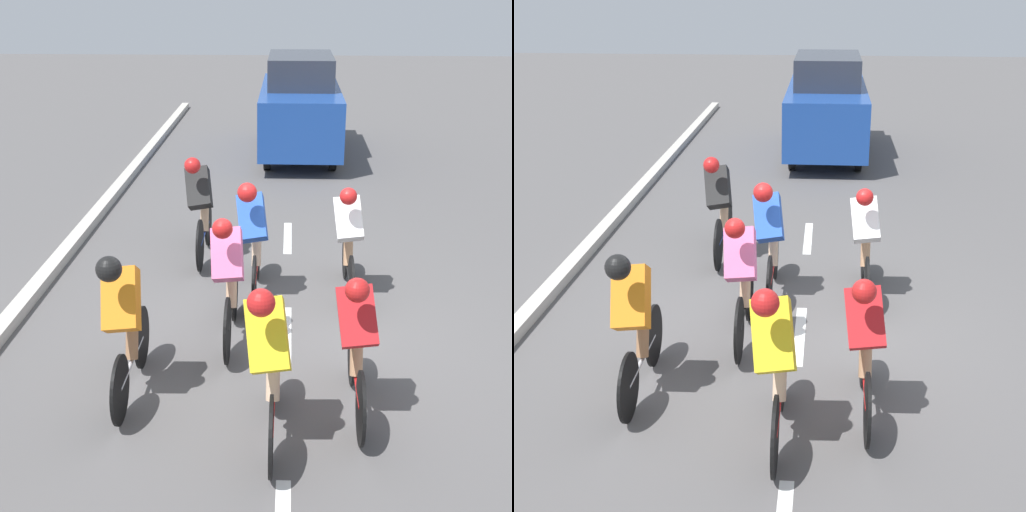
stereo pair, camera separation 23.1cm
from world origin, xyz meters
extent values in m
plane|color=#565454|center=(0.00, 0.00, 0.00)|extent=(60.00, 60.00, 0.00)
cube|color=white|center=(0.00, 0.24, 0.00)|extent=(0.12, 1.40, 0.01)
cube|color=white|center=(0.00, -2.96, 0.00)|extent=(0.12, 1.40, 0.01)
cube|color=#B7B2A8|center=(3.20, 0.24, 0.07)|extent=(0.20, 29.49, 0.14)
cylinder|color=black|center=(1.19, -2.63, 0.36)|extent=(0.03, 0.72, 0.72)
cylinder|color=black|center=(1.19, -1.61, 0.36)|extent=(0.03, 0.72, 0.72)
cylinder|color=navy|center=(1.19, -2.12, 0.36)|extent=(0.04, 1.02, 0.04)
cylinder|color=navy|center=(1.19, -2.29, 0.57)|extent=(0.04, 0.04, 0.42)
cylinder|color=yellow|center=(1.19, -2.17, 0.46)|extent=(0.07, 0.07, 0.16)
cylinder|color=#DBAD84|center=(1.19, -2.19, 0.54)|extent=(0.12, 0.23, 0.36)
cube|color=black|center=(1.24, -2.02, 1.05)|extent=(0.41, 0.48, 0.62)
sphere|color=red|center=(1.28, -1.80, 1.43)|extent=(0.22, 0.22, 0.22)
cylinder|color=black|center=(1.48, 0.97, 0.32)|extent=(0.03, 0.64, 0.64)
cylinder|color=black|center=(1.48, 1.97, 0.32)|extent=(0.03, 0.64, 0.64)
cylinder|color=#B7B7BC|center=(1.48, 1.47, 0.32)|extent=(0.04, 1.00, 0.04)
cylinder|color=#B7B7BC|center=(1.48, 1.30, 0.53)|extent=(0.04, 0.04, 0.42)
cylinder|color=green|center=(1.48, 1.42, 0.42)|extent=(0.07, 0.07, 0.16)
cylinder|color=#9E704C|center=(1.48, 1.40, 0.50)|extent=(0.12, 0.23, 0.36)
cube|color=orange|center=(1.51, 1.57, 1.03)|extent=(0.38, 0.49, 0.62)
sphere|color=black|center=(1.54, 1.79, 1.42)|extent=(0.23, 0.23, 0.23)
cylinder|color=black|center=(-0.65, 1.19, 0.33)|extent=(0.03, 0.65, 0.65)
cylinder|color=black|center=(-0.65, 2.17, 0.33)|extent=(0.03, 0.65, 0.65)
cylinder|color=red|center=(-0.65, 1.68, 0.33)|extent=(0.04, 0.98, 0.04)
cylinder|color=red|center=(-0.65, 1.51, 0.54)|extent=(0.04, 0.04, 0.42)
cylinder|color=yellow|center=(-0.65, 1.63, 0.43)|extent=(0.07, 0.07, 0.16)
cylinder|color=tan|center=(-0.65, 1.61, 0.51)|extent=(0.12, 0.23, 0.36)
cube|color=red|center=(-0.62, 1.78, 1.00)|extent=(0.39, 0.46, 0.58)
sphere|color=red|center=(-0.58, 2.00, 1.36)|extent=(0.21, 0.21, 0.21)
cylinder|color=black|center=(0.39, -1.39, 0.35)|extent=(0.03, 0.70, 0.70)
cylinder|color=black|center=(0.39, -0.36, 0.35)|extent=(0.03, 0.70, 0.70)
cylinder|color=red|center=(0.39, -0.88, 0.35)|extent=(0.04, 1.03, 0.04)
cylinder|color=red|center=(0.39, -1.06, 0.56)|extent=(0.04, 0.04, 0.42)
cylinder|color=#1999D8|center=(0.39, -0.93, 0.45)|extent=(0.07, 0.07, 0.16)
cylinder|color=beige|center=(0.39, -0.95, 0.53)|extent=(0.12, 0.23, 0.36)
cube|color=blue|center=(0.43, -0.78, 1.05)|extent=(0.41, 0.49, 0.62)
sphere|color=red|center=(0.48, -0.56, 1.43)|extent=(0.23, 0.23, 0.23)
cylinder|color=black|center=(0.11, 1.66, 0.34)|extent=(0.03, 0.67, 0.67)
cylinder|color=black|center=(0.11, 2.62, 0.34)|extent=(0.03, 0.67, 0.67)
cylinder|color=red|center=(0.11, 2.14, 0.34)|extent=(0.04, 0.96, 0.04)
cylinder|color=red|center=(0.11, 1.98, 0.55)|extent=(0.04, 0.04, 0.42)
cylinder|color=yellow|center=(0.11, 2.09, 0.44)|extent=(0.07, 0.07, 0.16)
cylinder|color=beige|center=(0.11, 2.07, 0.52)|extent=(0.12, 0.23, 0.36)
cube|color=yellow|center=(0.15, 2.24, 1.05)|extent=(0.41, 0.51, 0.64)
sphere|color=red|center=(0.20, 2.46, 1.44)|extent=(0.22, 0.22, 0.22)
cylinder|color=black|center=(-0.77, -1.47, 0.33)|extent=(0.03, 0.67, 0.67)
cylinder|color=black|center=(-0.77, -0.50, 0.33)|extent=(0.03, 0.67, 0.67)
cylinder|color=black|center=(-0.77, -0.98, 0.33)|extent=(0.04, 0.98, 0.04)
cylinder|color=black|center=(-0.77, -1.16, 0.54)|extent=(0.04, 0.04, 0.42)
cylinder|color=green|center=(-0.77, -1.03, 0.43)|extent=(0.07, 0.07, 0.16)
cylinder|color=tan|center=(-0.77, -1.06, 0.51)|extent=(0.12, 0.23, 0.36)
cube|color=white|center=(-0.74, -0.88, 1.01)|extent=(0.39, 0.47, 0.58)
sphere|color=red|center=(-0.70, -0.66, 1.37)|extent=(0.21, 0.21, 0.21)
cylinder|color=black|center=(0.61, -0.15, 0.35)|extent=(0.03, 0.70, 0.70)
cylinder|color=black|center=(0.61, 0.85, 0.35)|extent=(0.03, 0.70, 0.70)
cylinder|color=black|center=(0.61, 0.35, 0.35)|extent=(0.04, 1.00, 0.04)
cylinder|color=black|center=(0.61, 0.18, 0.56)|extent=(0.04, 0.04, 0.42)
cylinder|color=green|center=(0.61, 0.30, 0.45)|extent=(0.07, 0.07, 0.16)
cylinder|color=#DBAD84|center=(0.61, 0.28, 0.53)|extent=(0.12, 0.23, 0.36)
cube|color=pink|center=(0.63, 0.45, 1.04)|extent=(0.37, 0.48, 0.59)
sphere|color=red|center=(0.66, 0.67, 1.41)|extent=(0.21, 0.21, 0.21)
cylinder|color=black|center=(-0.90, -7.12, 0.32)|extent=(0.14, 0.64, 0.64)
cylinder|color=black|center=(0.46, -7.12, 0.32)|extent=(0.14, 0.64, 0.64)
cylinder|color=black|center=(-0.90, -9.89, 0.32)|extent=(0.14, 0.64, 0.64)
cylinder|color=black|center=(0.46, -9.89, 0.32)|extent=(0.14, 0.64, 0.64)
cube|color=#1E479E|center=(-0.22, -8.50, 0.91)|extent=(1.70, 4.46, 1.19)
cube|color=#2D333D|center=(-0.22, -8.73, 1.84)|extent=(1.39, 2.45, 0.65)
camera|label=1|loc=(0.00, 7.40, 3.78)|focal=50.00mm
camera|label=2|loc=(-0.23, 7.39, 3.78)|focal=50.00mm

